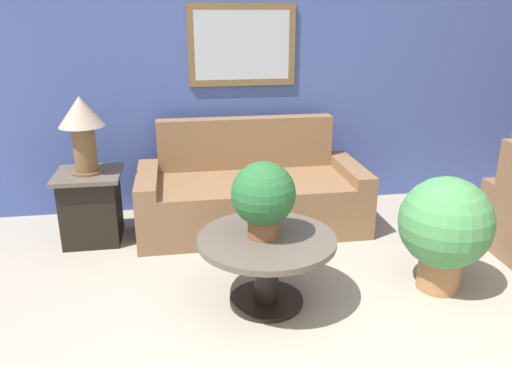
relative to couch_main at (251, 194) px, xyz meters
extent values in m
cube|color=#42569E|center=(0.21, 0.58, 1.00)|extent=(7.49, 0.06, 2.60)
cube|color=brown|center=(0.00, 0.54, 1.29)|extent=(1.01, 0.03, 0.75)
cube|color=#B2BCC6|center=(0.00, 0.52, 1.29)|extent=(0.89, 0.01, 0.63)
cube|color=brown|center=(0.00, -0.05, -0.07)|extent=(1.66, 0.92, 0.46)
cube|color=brown|center=(0.00, 0.33, 0.40)|extent=(1.66, 0.16, 0.48)
cube|color=brown|center=(-0.92, -0.05, -0.02)|extent=(0.18, 0.92, 0.56)
cube|color=brown|center=(0.92, -0.05, -0.02)|extent=(0.18, 0.92, 0.56)
cylinder|color=black|center=(-0.10, -1.32, -0.29)|extent=(0.50, 0.50, 0.03)
cylinder|color=black|center=(-0.10, -1.32, -0.06)|extent=(0.16, 0.16, 0.42)
cylinder|color=brown|center=(-0.10, -1.32, 0.17)|extent=(0.92, 0.92, 0.04)
cube|color=black|center=(-1.40, -0.09, -0.01)|extent=(0.46, 0.46, 0.58)
cube|color=brown|center=(-1.40, -0.09, 0.29)|extent=(0.54, 0.54, 0.03)
cylinder|color=brown|center=(-1.40, -0.09, 0.32)|extent=(0.26, 0.26, 0.02)
cylinder|color=brown|center=(-1.40, -0.09, 0.52)|extent=(0.19, 0.19, 0.38)
cone|color=gray|center=(-1.40, -0.09, 0.83)|extent=(0.37, 0.37, 0.25)
cylinder|color=brown|center=(-0.12, -1.31, 0.26)|extent=(0.20, 0.20, 0.14)
sphere|color=#235B2D|center=(-0.12, -1.31, 0.49)|extent=(0.42, 0.42, 0.42)
cylinder|color=#9E6B42|center=(1.16, -1.33, -0.17)|extent=(0.30, 0.30, 0.27)
sphere|color=#428447|center=(1.16, -1.33, 0.21)|extent=(0.64, 0.64, 0.64)
camera|label=1|loc=(-0.64, -4.24, 1.59)|focal=35.00mm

